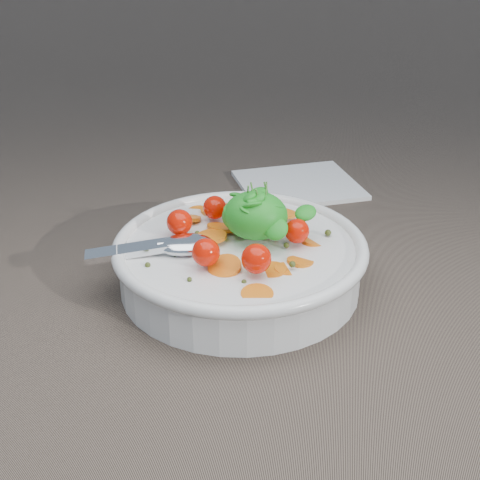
# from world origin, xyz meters

# --- Properties ---
(ground) EXTENTS (6.00, 6.00, 0.00)m
(ground) POSITION_xyz_m (0.00, 0.00, 0.00)
(ground) COLOR brown
(ground) RESTS_ON ground
(bowl) EXTENTS (0.26, 0.24, 0.10)m
(bowl) POSITION_xyz_m (-0.00, -0.02, 0.03)
(bowl) COLOR white
(bowl) RESTS_ON ground
(napkin) EXTENTS (0.19, 0.18, 0.01)m
(napkin) POSITION_xyz_m (0.04, 0.24, 0.00)
(napkin) COLOR white
(napkin) RESTS_ON ground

